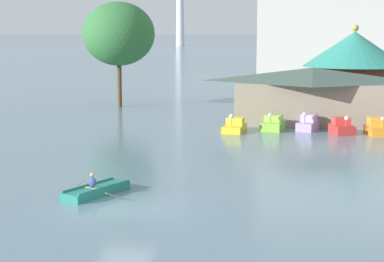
{
  "coord_description": "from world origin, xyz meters",
  "views": [
    {
      "loc": [
        8.77,
        -30.39,
        8.45
      ],
      "look_at": [
        0.72,
        13.66,
        1.7
      ],
      "focal_mm": 63.75,
      "sensor_mm": 36.0,
      "label": 1
    }
  ],
  "objects_px": {
    "pedal_boat_lavender": "(308,124)",
    "pedal_boat_red": "(342,127)",
    "pedal_boat_yellow": "(235,126)",
    "shoreline_tree_tall_left": "(119,34)",
    "pedal_boat_lime": "(273,124)",
    "pedal_boat_orange": "(378,128)",
    "green_roof_pavilion": "(354,67)",
    "rowboat_with_rower": "(96,190)",
    "boathouse": "(312,94)"
  },
  "relations": [
    {
      "from": "pedal_boat_yellow",
      "to": "green_roof_pavilion",
      "type": "bearing_deg",
      "value": 152.46
    },
    {
      "from": "pedal_boat_red",
      "to": "pedal_boat_orange",
      "type": "relative_size",
      "value": 0.85
    },
    {
      "from": "rowboat_with_rower",
      "to": "pedal_boat_yellow",
      "type": "height_order",
      "value": "pedal_boat_yellow"
    },
    {
      "from": "pedal_boat_lime",
      "to": "pedal_boat_red",
      "type": "height_order",
      "value": "pedal_boat_lime"
    },
    {
      "from": "rowboat_with_rower",
      "to": "pedal_boat_lavender",
      "type": "height_order",
      "value": "pedal_boat_lavender"
    },
    {
      "from": "rowboat_with_rower",
      "to": "pedal_boat_yellow",
      "type": "distance_m",
      "value": 23.29
    },
    {
      "from": "pedal_boat_lime",
      "to": "green_roof_pavilion",
      "type": "height_order",
      "value": "green_roof_pavilion"
    },
    {
      "from": "pedal_boat_yellow",
      "to": "boathouse",
      "type": "bearing_deg",
      "value": 143.45
    },
    {
      "from": "pedal_boat_lavender",
      "to": "pedal_boat_red",
      "type": "distance_m",
      "value": 3.09
    },
    {
      "from": "green_roof_pavilion",
      "to": "rowboat_with_rower",
      "type": "bearing_deg",
      "value": -110.69
    },
    {
      "from": "pedal_boat_orange",
      "to": "green_roof_pavilion",
      "type": "xyz_separation_m",
      "value": [
        -1.24,
        15.45,
        4.01
      ]
    },
    {
      "from": "pedal_boat_lavender",
      "to": "pedal_boat_orange",
      "type": "bearing_deg",
      "value": 91.6
    },
    {
      "from": "green_roof_pavilion",
      "to": "pedal_boat_red",
      "type": "bearing_deg",
      "value": -95.91
    },
    {
      "from": "pedal_boat_yellow",
      "to": "shoreline_tree_tall_left",
      "type": "height_order",
      "value": "shoreline_tree_tall_left"
    },
    {
      "from": "boathouse",
      "to": "shoreline_tree_tall_left",
      "type": "xyz_separation_m",
      "value": [
        -20.7,
        8.79,
        5.28
      ]
    },
    {
      "from": "boathouse",
      "to": "shoreline_tree_tall_left",
      "type": "relative_size",
      "value": 1.27
    },
    {
      "from": "pedal_boat_lavender",
      "to": "green_roof_pavilion",
      "type": "relative_size",
      "value": 0.28
    },
    {
      "from": "pedal_boat_yellow",
      "to": "pedal_boat_red",
      "type": "distance_m",
      "value": 8.71
    },
    {
      "from": "green_roof_pavilion",
      "to": "pedal_boat_yellow",
      "type": "bearing_deg",
      "value": -122.68
    },
    {
      "from": "pedal_boat_yellow",
      "to": "green_roof_pavilion",
      "type": "xyz_separation_m",
      "value": [
        10.3,
        16.06,
        4.08
      ]
    },
    {
      "from": "pedal_boat_red",
      "to": "pedal_boat_orange",
      "type": "xyz_separation_m",
      "value": [
        2.85,
        0.11,
        0.0
      ]
    },
    {
      "from": "green_roof_pavilion",
      "to": "pedal_boat_orange",
      "type": "bearing_deg",
      "value": -85.41
    },
    {
      "from": "pedal_boat_lime",
      "to": "pedal_boat_lavender",
      "type": "xyz_separation_m",
      "value": [
        2.9,
        0.48,
        0.03
      ]
    },
    {
      "from": "rowboat_with_rower",
      "to": "boathouse",
      "type": "bearing_deg",
      "value": 3.73
    },
    {
      "from": "pedal_boat_red",
      "to": "boathouse",
      "type": "height_order",
      "value": "boathouse"
    },
    {
      "from": "pedal_boat_lime",
      "to": "pedal_boat_lavender",
      "type": "distance_m",
      "value": 2.94
    },
    {
      "from": "pedal_boat_lavender",
      "to": "green_roof_pavilion",
      "type": "bearing_deg",
      "value": 177.74
    },
    {
      "from": "pedal_boat_red",
      "to": "green_roof_pavilion",
      "type": "relative_size",
      "value": 0.26
    },
    {
      "from": "green_roof_pavilion",
      "to": "shoreline_tree_tall_left",
      "type": "relative_size",
      "value": 0.93
    },
    {
      "from": "pedal_boat_lavender",
      "to": "green_roof_pavilion",
      "type": "distance_m",
      "value": 15.33
    },
    {
      "from": "pedal_boat_lime",
      "to": "pedal_boat_orange",
      "type": "bearing_deg",
      "value": 93.43
    },
    {
      "from": "pedal_boat_red",
      "to": "boathouse",
      "type": "distance_m",
      "value": 7.25
    },
    {
      "from": "rowboat_with_rower",
      "to": "shoreline_tree_tall_left",
      "type": "xyz_separation_m",
      "value": [
        -10.08,
        38.64,
        7.64
      ]
    },
    {
      "from": "pedal_boat_yellow",
      "to": "pedal_boat_red",
      "type": "height_order",
      "value": "pedal_boat_yellow"
    },
    {
      "from": "shoreline_tree_tall_left",
      "to": "pedal_boat_lavender",
      "type": "bearing_deg",
      "value": -34.14
    },
    {
      "from": "boathouse",
      "to": "shoreline_tree_tall_left",
      "type": "bearing_deg",
      "value": 156.98
    },
    {
      "from": "boathouse",
      "to": "pedal_boat_lavender",
      "type": "bearing_deg",
      "value": -93.02
    },
    {
      "from": "pedal_boat_yellow",
      "to": "shoreline_tree_tall_left",
      "type": "bearing_deg",
      "value": -132.32
    },
    {
      "from": "pedal_boat_red",
      "to": "pedal_boat_orange",
      "type": "height_order",
      "value": "pedal_boat_orange"
    },
    {
      "from": "pedal_boat_lavender",
      "to": "shoreline_tree_tall_left",
      "type": "relative_size",
      "value": 0.26
    },
    {
      "from": "shoreline_tree_tall_left",
      "to": "pedal_boat_lime",
      "type": "bearing_deg",
      "value": -39.28
    },
    {
      "from": "pedal_boat_lime",
      "to": "green_roof_pavilion",
      "type": "relative_size",
      "value": 0.25
    },
    {
      "from": "pedal_boat_orange",
      "to": "rowboat_with_rower",
      "type": "bearing_deg",
      "value": -43.71
    },
    {
      "from": "pedal_boat_lavender",
      "to": "green_roof_pavilion",
      "type": "height_order",
      "value": "green_roof_pavilion"
    },
    {
      "from": "pedal_boat_lime",
      "to": "green_roof_pavilion",
      "type": "bearing_deg",
      "value": 162.65
    },
    {
      "from": "pedal_boat_lime",
      "to": "pedal_boat_orange",
      "type": "distance_m",
      "value": 8.53
    },
    {
      "from": "pedal_boat_orange",
      "to": "pedal_boat_yellow",
      "type": "bearing_deg",
      "value": -96.52
    },
    {
      "from": "pedal_boat_lavender",
      "to": "shoreline_tree_tall_left",
      "type": "xyz_separation_m",
      "value": [
        -20.43,
        13.85,
        7.35
      ]
    },
    {
      "from": "pedal_boat_orange",
      "to": "boathouse",
      "type": "relative_size",
      "value": 0.22
    },
    {
      "from": "pedal_boat_lavender",
      "to": "green_roof_pavilion",
      "type": "xyz_separation_m",
      "value": [
        4.35,
        14.14,
        4.01
      ]
    }
  ]
}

